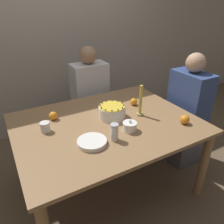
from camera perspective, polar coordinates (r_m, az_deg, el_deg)
ground_plane at (r=2.29m, az=-1.28°, el=-18.46°), size 12.00×12.00×0.00m
wall_behind at (r=2.93m, az=-15.43°, el=19.73°), size 8.00×0.05×2.60m
dining_table at (r=1.89m, az=-1.48°, el=-4.97°), size 1.49×1.16×0.72m
cake at (r=1.89m, az=0.00°, el=0.11°), size 0.23×0.23×0.12m
sugar_bowl at (r=1.71m, az=4.65°, el=-3.78°), size 0.11×0.11×0.10m
sugar_shaker at (r=1.58m, az=0.64°, el=-5.28°), size 0.06×0.06×0.13m
plate_stack at (r=1.58m, az=-5.25°, el=-7.82°), size 0.21×0.21×0.03m
candle at (r=1.92m, az=7.41°, el=2.25°), size 0.06×0.06×0.28m
cup at (r=1.77m, az=-17.06°, el=-3.80°), size 0.08×0.08×0.08m
orange_fruit_0 at (r=2.14m, az=5.69°, el=2.70°), size 0.07×0.07×0.07m
orange_fruit_1 at (r=1.93m, az=-15.10°, el=-0.96°), size 0.07×0.07×0.07m
orange_fruit_2 at (r=1.90m, az=18.48°, el=-1.87°), size 0.08×0.08×0.08m
person_man_blue_shirt at (r=2.64m, az=-5.63°, el=2.04°), size 0.40×0.34×1.21m
person_woman_floral at (r=2.45m, az=18.77°, el=-1.41°), size 0.34×0.40×1.21m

